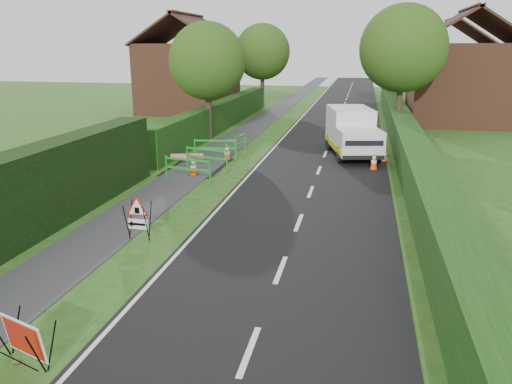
{
  "coord_description": "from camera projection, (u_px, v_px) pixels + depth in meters",
  "views": [
    {
      "loc": [
        4.26,
        -10.15,
        5.33
      ],
      "look_at": [
        1.29,
        3.76,
        1.15
      ],
      "focal_mm": 35.0,
      "sensor_mm": 36.0,
      "label": 1
    }
  ],
  "objects": [
    {
      "name": "footpath",
      "position": [
        282.0,
        107.0,
        45.32
      ],
      "size": [
        2.0,
        90.0,
        0.02
      ],
      "primitive_type": "cube",
      "color": "#2D2D30",
      "rests_on": "ground"
    },
    {
      "name": "house_east_b",
      "position": [
        447.0,
        72.0,
        48.06
      ],
      "size": [
        7.5,
        7.4,
        7.88
      ],
      "color": "brown",
      "rests_on": "ground"
    },
    {
      "name": "red_rect_sign",
      "position": [
        24.0,
        339.0,
        8.55
      ],
      "size": [
        1.14,
        0.9,
        0.86
      ],
      "rotation": [
        0.0,
        0.0,
        -0.33
      ],
      "color": "black",
      "rests_on": "ground"
    },
    {
      "name": "triangle_sign",
      "position": [
        136.0,
        215.0,
        14.01
      ],
      "size": [
        0.75,
        0.75,
        1.1
      ],
      "rotation": [
        0.0,
        0.0,
        -0.0
      ],
      "color": "black",
      "rests_on": "ground"
    },
    {
      "name": "house_west",
      "position": [
        189.0,
        76.0,
        41.22
      ],
      "size": [
        7.5,
        7.4,
        7.88
      ],
      "color": "brown",
      "rests_on": "ground"
    },
    {
      "name": "traffic_cone_0",
      "position": [
        374.0,
        161.0,
        22.17
      ],
      "size": [
        0.38,
        0.38,
        0.79
      ],
      "color": "black",
      "rests_on": "ground"
    },
    {
      "name": "litter_can",
      "position": [
        17.0,
        364.0,
        8.7
      ],
      "size": [
        0.12,
        0.07,
        0.07
      ],
      "primitive_type": "cylinder",
      "rotation": [
        0.0,
        1.57,
        0.0
      ],
      "color": "#BF7F4C",
      "rests_on": "ground"
    },
    {
      "name": "redwhite_plank",
      "position": [
        187.0,
        166.0,
        23.05
      ],
      "size": [
        1.45,
        0.46,
        0.25
      ],
      "primitive_type": "cube",
      "rotation": [
        0.0,
        0.0,
        0.28
      ],
      "color": "red",
      "rests_on": "ground"
    },
    {
      "name": "ped_barrier_0",
      "position": [
        188.0,
        167.0,
        20.17
      ],
      "size": [
        2.09,
        0.67,
        1.0
      ],
      "rotation": [
        0.0,
        0.0,
        -0.16
      ],
      "color": "#198C21",
      "rests_on": "ground"
    },
    {
      "name": "hedge_east",
      "position": [
        405.0,
        154.0,
        25.59
      ],
      "size": [
        1.2,
        50.0,
        1.5
      ],
      "primitive_type": "cube",
      "color": "#14380F",
      "rests_on": "ground"
    },
    {
      "name": "traffic_cone_2",
      "position": [
        381.0,
        144.0,
        26.04
      ],
      "size": [
        0.38,
        0.38,
        0.79
      ],
      "color": "black",
      "rests_on": "ground"
    },
    {
      "name": "tree_fw",
      "position": [
        262.0,
        52.0,
        43.34
      ],
      "size": [
        4.8,
        4.8,
        7.24
      ],
      "color": "#2D2116",
      "rests_on": "ground"
    },
    {
      "name": "road_surface",
      "position": [
        343.0,
        108.0,
        44.22
      ],
      "size": [
        6.0,
        90.0,
        0.02
      ],
      "primitive_type": "cube",
      "color": "black",
      "rests_on": "ground"
    },
    {
      "name": "tree_nw",
      "position": [
        207.0,
        61.0,
        28.43
      ],
      "size": [
        4.4,
        4.4,
        6.7
      ],
      "color": "#2D2116",
      "rests_on": "ground"
    },
    {
      "name": "ped_barrier_1",
      "position": [
        207.0,
        156.0,
        22.15
      ],
      "size": [
        2.09,
        0.74,
        1.0
      ],
      "rotation": [
        0.0,
        0.0,
        -0.19
      ],
      "color": "#198C21",
      "rests_on": "ground"
    },
    {
      "name": "traffic_cone_1",
      "position": [
        384.0,
        153.0,
        23.8
      ],
      "size": [
        0.38,
        0.38,
        0.79
      ],
      "color": "black",
      "rests_on": "ground"
    },
    {
      "name": "works_van",
      "position": [
        352.0,
        131.0,
        24.95
      ],
      "size": [
        3.06,
        5.38,
        2.31
      ],
      "rotation": [
        0.0,
        0.0,
        0.23
      ],
      "color": "silver",
      "rests_on": "ground"
    },
    {
      "name": "ground",
      "position": [
        170.0,
        279.0,
        11.88
      ],
      "size": [
        120.0,
        120.0,
        0.0
      ],
      "primitive_type": "plane",
      "color": "#254915",
      "rests_on": "ground"
    },
    {
      "name": "hatchback_car",
      "position": [
        342.0,
        116.0,
        34.86
      ],
      "size": [
        2.05,
        3.74,
        1.2
      ],
      "primitive_type": "imported",
      "rotation": [
        0.0,
        0.0,
        0.19
      ],
      "color": "silver",
      "rests_on": "ground"
    },
    {
      "name": "traffic_cone_3",
      "position": [
        193.0,
        167.0,
        21.21
      ],
      "size": [
        0.38,
        0.38,
        0.79
      ],
      "color": "black",
      "rests_on": "ground"
    },
    {
      "name": "tree_ne",
      "position": [
        403.0,
        49.0,
        29.78
      ],
      "size": [
        5.2,
        5.2,
        7.79
      ],
      "color": "#2D2116",
      "rests_on": "ground"
    },
    {
      "name": "ped_barrier_3",
      "position": [
        236.0,
        143.0,
        25.02
      ],
      "size": [
        0.84,
        2.08,
        1.0
      ],
      "rotation": [
        0.0,
        0.0,
        1.32
      ],
      "color": "#198C21",
      "rests_on": "ground"
    },
    {
      "name": "house_east_a",
      "position": [
        462.0,
        82.0,
        35.13
      ],
      "size": [
        7.5,
        7.4,
        7.88
      ],
      "color": "brown",
      "rests_on": "ground"
    },
    {
      "name": "traffic_cone_4",
      "position": [
        227.0,
        152.0,
        24.02
      ],
      "size": [
        0.38,
        0.38,
        0.79
      ],
      "color": "black",
      "rests_on": "ground"
    },
    {
      "name": "ped_barrier_2",
      "position": [
        215.0,
        146.0,
        24.23
      ],
      "size": [
        2.09,
        0.69,
        1.0
      ],
      "rotation": [
        0.0,
        0.0,
        0.17
      ],
      "color": "#198C21",
      "rests_on": "ground"
    },
    {
      "name": "tree_fe",
      "position": [
        390.0,
        59.0,
        45.06
      ],
      "size": [
        4.2,
        4.2,
        6.33
      ],
      "color": "#2D2116",
      "rests_on": "ground"
    },
    {
      "name": "hedge_west_far",
      "position": [
        221.0,
        128.0,
        33.52
      ],
      "size": [
        1.0,
        24.0,
        1.8
      ],
      "primitive_type": "cube",
      "color": "#14380F",
      "rests_on": "ground"
    }
  ]
}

